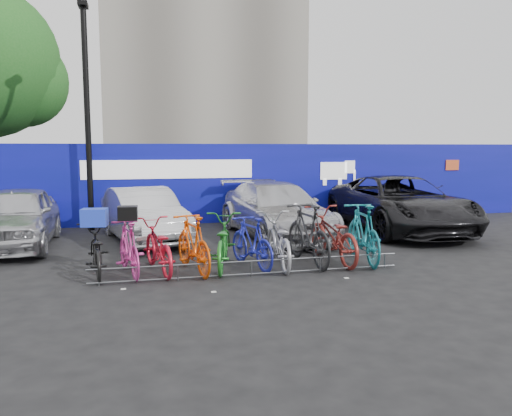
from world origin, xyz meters
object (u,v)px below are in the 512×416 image
object	(u,v)px
bike_0	(96,251)
bike_8	(332,235)
bike_rack	(251,268)
bike_9	(363,233)
car_1	(144,215)
bike_1	(129,248)
car_0	(15,217)
bike_6	(278,240)
lamppost	(87,111)
bike_2	(158,246)
bike_3	(193,244)
bike_7	(308,234)
bike_4	(222,242)
bike_5	(251,242)
car_2	(276,209)
car_3	(399,204)

from	to	relation	value
bike_0	bike_8	bearing A→B (deg)	172.73
bike_rack	bike_9	xyz separation A→B (m)	(2.41, 0.56, 0.43)
car_1	bike_1	xyz separation A→B (m)	(-0.31, -3.37, -0.15)
bike_1	car_0	bearing A→B (deg)	-63.04
car_0	bike_8	size ratio (longest dim) A/B	1.99
car_0	bike_6	size ratio (longest dim) A/B	2.12
lamppost	bike_2	xyz separation A→B (m)	(1.60, -5.29, -2.78)
bike_2	bike_3	xyz separation A→B (m)	(0.64, -0.17, 0.05)
bike_7	bike_0	bearing A→B (deg)	-5.14
bike_2	bike_4	distance (m)	1.20
bike_1	bike_2	bearing A→B (deg)	-179.66
bike_5	bike_9	size ratio (longest dim) A/B	0.83
car_1	bike_2	xyz separation A→B (m)	(0.20, -3.26, -0.16)
car_2	car_3	xyz separation A→B (m)	(3.48, -0.10, 0.07)
lamppost	car_2	world-z (taller)	lamppost
bike_1	bike_3	bearing A→B (deg)	165.06
car_0	bike_2	world-z (taller)	car_0
bike_6	bike_4	bearing A→B (deg)	-0.79
car_0	bike_5	world-z (taller)	car_0
bike_8	bike_9	size ratio (longest dim) A/B	1.05
bike_5	bike_7	world-z (taller)	bike_7
bike_4	car_3	bearing A→B (deg)	-136.96
lamppost	bike_4	world-z (taller)	lamppost
bike_3	bike_7	xyz separation A→B (m)	(2.26, 0.12, 0.06)
bike_6	bike_7	size ratio (longest dim) A/B	0.97
bike_1	bike_2	xyz separation A→B (m)	(0.51, 0.11, -0.01)
bike_4	car_1	bearing A→B (deg)	-53.23
car_2	bike_9	world-z (taller)	car_2
bike_rack	bike_3	size ratio (longest dim) A/B	3.12
bike_0	bike_5	world-z (taller)	bike_5
lamppost	bike_6	world-z (taller)	lamppost
car_1	bike_6	distance (m)	4.15
bike_5	bike_7	xyz separation A→B (m)	(1.14, 0.00, 0.11)
bike_2	bike_4	world-z (taller)	bike_4
bike_0	car_2	bearing A→B (deg)	-150.22
bike_7	bike_8	bearing A→B (deg)	-177.49
bike_1	bike_9	bearing A→B (deg)	167.96
car_3	bike_3	size ratio (longest dim) A/B	3.04
car_0	car_2	xyz separation A→B (m)	(6.23, 0.09, -0.01)
bike_5	bike_4	bearing A→B (deg)	-22.27
bike_1	bike_5	world-z (taller)	bike_1
car_2	bike_4	bearing A→B (deg)	-128.07
car_3	bike_1	bearing A→B (deg)	-152.65
car_3	bike_0	distance (m)	8.33
bike_0	bike_2	xyz separation A→B (m)	(1.08, -0.02, 0.04)
bike_1	bike_7	xyz separation A→B (m)	(3.40, 0.05, 0.10)
bike_rack	lamppost	bearing A→B (deg)	118.07
bike_0	bike_6	size ratio (longest dim) A/B	0.88
bike_2	bike_5	bearing A→B (deg)	167.03
car_0	bike_4	xyz separation A→B (m)	(4.28, -3.10, -0.20)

